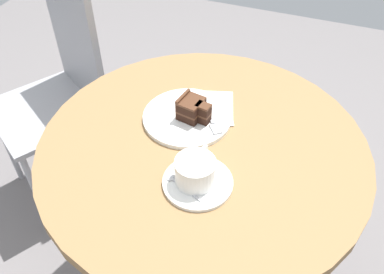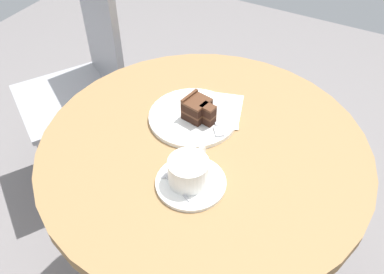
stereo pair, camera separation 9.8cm
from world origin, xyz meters
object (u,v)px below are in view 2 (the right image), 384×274
at_px(coffee_cup, 189,170).
at_px(cake_slice, 198,109).
at_px(cake_plate, 193,117).
at_px(saucer, 191,183).
at_px(fork, 216,121).
at_px(cafe_chair, 86,70).
at_px(napkin, 214,110).
at_px(teaspoon, 172,182).

bearing_deg(coffee_cup, cake_slice, 22.57).
xyz_separation_m(cake_plate, cake_slice, (-0.00, -0.02, 0.03)).
relative_size(saucer, fork, 1.26).
bearing_deg(coffee_cup, cake_plate, 26.36).
xyz_separation_m(coffee_cup, cafe_chair, (0.43, 0.70, -0.22)).
bearing_deg(cake_slice, saucer, -156.13).
distance_m(cake_slice, fork, 0.06).
height_order(coffee_cup, napkin, coffee_cup).
height_order(cake_plate, napkin, cake_plate).
bearing_deg(fork, coffee_cup, -29.24).
height_order(teaspoon, cafe_chair, cafe_chair).
bearing_deg(coffee_cup, teaspoon, 133.02).
xyz_separation_m(teaspoon, cake_slice, (0.22, 0.05, 0.03)).
distance_m(coffee_cup, cafe_chair, 0.85).
relative_size(saucer, cafe_chair, 0.17).
xyz_separation_m(napkin, cafe_chair, (0.17, 0.64, -0.18)).
xyz_separation_m(saucer, cake_plate, (0.20, 0.10, 0.00)).
bearing_deg(teaspoon, cafe_chair, -11.07).
height_order(teaspoon, napkin, teaspoon).
distance_m(teaspoon, napkin, 0.28).
relative_size(cake_plate, napkin, 1.21).
distance_m(fork, cafe_chair, 0.73).
distance_m(teaspoon, cake_plate, 0.24).
bearing_deg(saucer, fork, 10.90).
height_order(saucer, cake_slice, cake_slice).
distance_m(saucer, cafe_chair, 0.85).
height_order(saucer, teaspoon, teaspoon).
relative_size(cake_plate, fork, 1.85).
distance_m(cake_plate, cake_slice, 0.04).
distance_m(saucer, coffee_cup, 0.04).
distance_m(fork, napkin, 0.06).
xyz_separation_m(cake_slice, fork, (0.01, -0.05, -0.03)).
relative_size(coffee_cup, cake_plate, 0.53).
relative_size(saucer, cake_plate, 0.68).
bearing_deg(coffee_cup, saucer, -112.50).
xyz_separation_m(cake_slice, cafe_chair, (0.23, 0.62, -0.22)).
relative_size(fork, napkin, 0.65).
relative_size(cake_plate, cafe_chair, 0.26).
height_order(saucer, cafe_chair, cafe_chair).
distance_m(cake_plate, cafe_chair, 0.67).
xyz_separation_m(coffee_cup, teaspoon, (-0.03, 0.03, -0.03)).
distance_m(cake_slice, napkin, 0.07).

